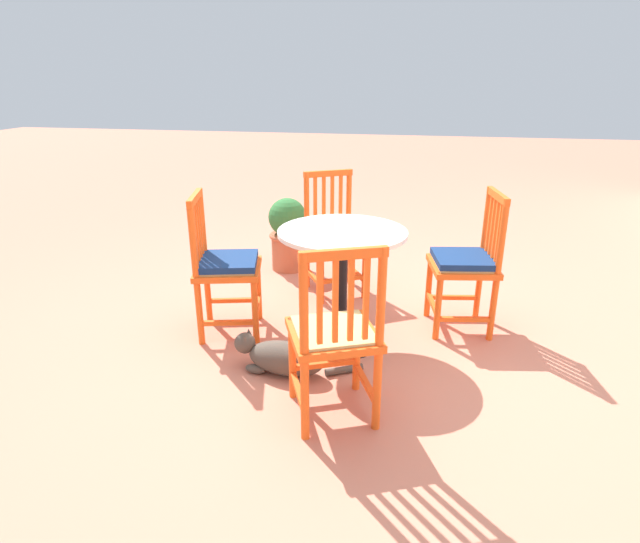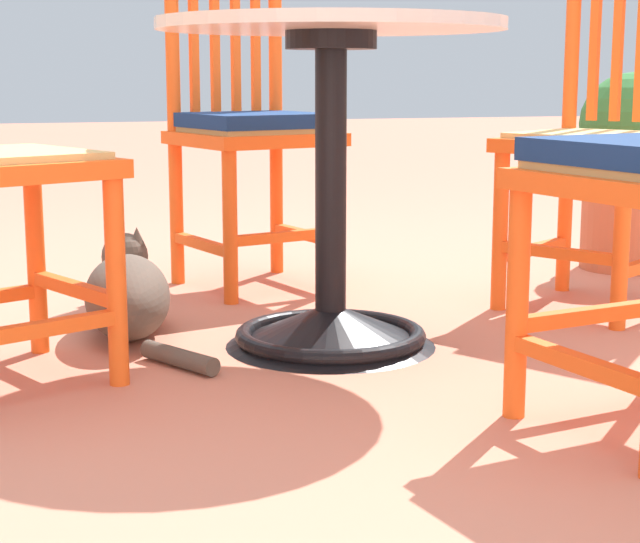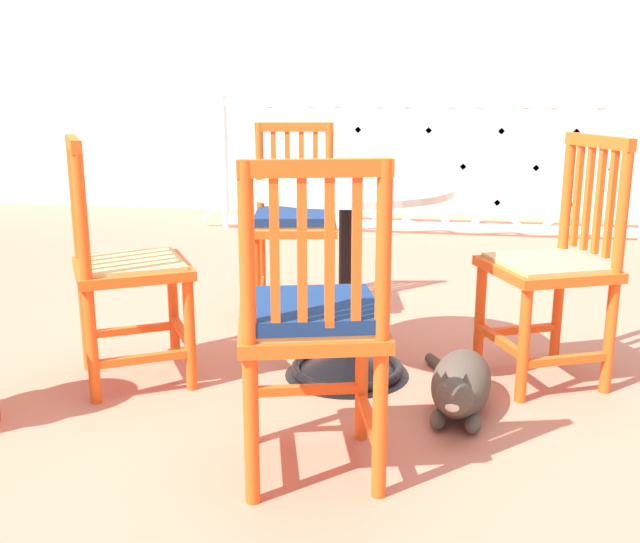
{
  "view_description": "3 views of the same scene",
  "coord_description": "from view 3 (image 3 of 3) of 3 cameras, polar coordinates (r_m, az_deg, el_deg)",
  "views": [
    {
      "loc": [
        2.9,
        0.64,
        1.58
      ],
      "look_at": [
        0.2,
        0.1,
        0.53
      ],
      "focal_mm": 29.09,
      "sensor_mm": 36.0,
      "label": 1
    },
    {
      "loc": [
        0.78,
        2.43,
        0.61
      ],
      "look_at": [
        0.01,
        0.05,
        0.15
      ],
      "focal_mm": 59.67,
      "sensor_mm": 36.0,
      "label": 2
    },
    {
      "loc": [
        0.36,
        -2.45,
        1.08
      ],
      "look_at": [
        -0.07,
        0.12,
        0.43
      ],
      "focal_mm": 41.36,
      "sensor_mm": 36.0,
      "label": 3
    }
  ],
  "objects": [
    {
      "name": "ground_plane",
      "position": [
        2.7,
        0.99,
        -9.48
      ],
      "size": [
        24.0,
        24.0,
        0.0
      ],
      "primitive_type": "plane",
      "color": "#C6755B"
    },
    {
      "name": "orange_chair_by_planter",
      "position": [
        2.78,
        -14.92,
        0.21
      ],
      "size": [
        0.55,
        0.55,
        0.91
      ],
      "color": "#EA5619",
      "rests_on": "ground_plane"
    },
    {
      "name": "orange_chair_near_fence",
      "position": [
        3.52,
        -2.01,
        3.75
      ],
      "size": [
        0.46,
        0.46,
        0.91
      ],
      "color": "#EA5619",
      "rests_on": "ground_plane"
    },
    {
      "name": "orange_chair_tucked_in",
      "position": [
        2.03,
        -0.66,
        -4.08
      ],
      "size": [
        0.49,
        0.49,
        0.91
      ],
      "color": "#EA5619",
      "rests_on": "ground_plane"
    },
    {
      "name": "tabby_cat",
      "position": [
        2.56,
        10.77,
        -8.74
      ],
      "size": [
        0.26,
        0.74,
        0.23
      ],
      "color": "#4C4238",
      "rests_on": "ground_plane"
    },
    {
      "name": "building_wall_backdrop",
      "position": [
        6.49,
        6.49,
        16.89
      ],
      "size": [
        10.0,
        0.2,
        2.8
      ],
      "primitive_type": "cube",
      "color": "white",
      "rests_on": "ground_plane"
    },
    {
      "name": "orange_chair_facing_out",
      "position": [
        2.84,
        17.61,
        0.28
      ],
      "size": [
        0.53,
        0.53,
        0.91
      ],
      "color": "#EA5619",
      "rests_on": "ground_plane"
    },
    {
      "name": "lattice_fence_panel",
      "position": [
        5.54,
        8.31,
        8.08
      ],
      "size": [
        3.51,
        0.06,
        1.02
      ],
      "color": "white",
      "rests_on": "ground_plane"
    },
    {
      "name": "cafe_table",
      "position": [
        2.78,
        2.15,
        -2.51
      ],
      "size": [
        0.76,
        0.76,
        0.73
      ],
      "color": "black",
      "rests_on": "ground_plane"
    }
  ]
}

